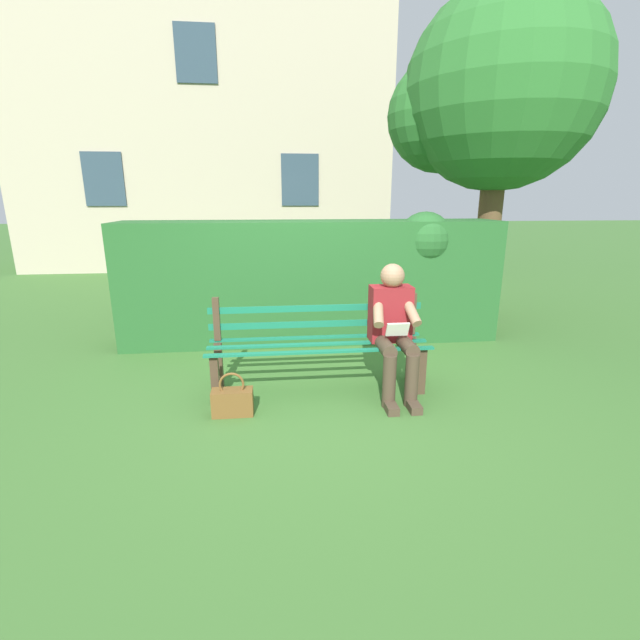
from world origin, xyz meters
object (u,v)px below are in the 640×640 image
Objects in this scene: person_seated at (393,326)px; handbag at (233,401)px; park_bench at (318,344)px; tree at (491,97)px.

handbag is (1.45, 0.30, -0.52)m from person_seated.
person_seated is 1.57m from handbag.
person_seated is (-0.67, 0.17, 0.20)m from park_bench.
tree is at bearing -139.11° from handbag.
park_bench is 0.72m from person_seated.
park_bench is 4.57m from tree.
tree is (-2.02, -2.71, 2.49)m from person_seated.
tree reaches higher than handbag.
person_seated is at bearing 165.86° from park_bench.
tree is 11.97× the size of handbag.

